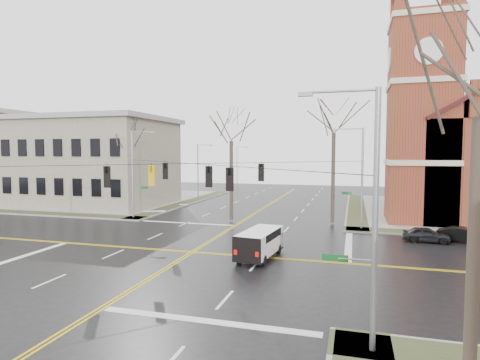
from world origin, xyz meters
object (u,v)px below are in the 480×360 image
(streetlight_north_a, at_px, (199,170))
(tree_se, at_px, (480,97))
(cargo_van, at_px, (261,241))
(tree_ne, at_px, (334,127))
(signal_pole_se, at_px, (370,213))
(tree_nw_near, at_px, (231,136))
(signal_pole_ne, at_px, (360,175))
(parked_car_a, at_px, (426,235))
(parked_car_b, at_px, (463,235))
(streetlight_north_b, at_px, (238,165))
(signal_pole_nw, at_px, (134,172))
(tree_nw_far, at_px, (129,142))

(streetlight_north_a, distance_m, tree_se, 48.39)
(cargo_van, xyz_separation_m, tree_ne, (3.94, 14.10, 8.35))
(signal_pole_se, xyz_separation_m, tree_nw_near, (-12.40, 24.27, 3.67))
(signal_pole_ne, distance_m, parked_car_a, 7.53)
(cargo_van, bearing_deg, parked_car_b, 37.79)
(streetlight_north_a, bearing_deg, parked_car_b, -33.34)
(streetlight_north_b, bearing_deg, signal_pole_nw, -91.05)
(streetlight_north_a, distance_m, parked_car_a, 33.84)
(signal_pole_nw, bearing_deg, tree_nw_far, 130.61)
(signal_pole_se, relative_size, tree_se, 0.77)
(signal_pole_nw, height_order, cargo_van, signal_pole_nw)
(tree_ne, bearing_deg, parked_car_b, -28.67)
(tree_ne, bearing_deg, signal_pole_nw, -172.82)
(tree_se, bearing_deg, streetlight_north_a, 120.74)
(signal_pole_ne, bearing_deg, signal_pole_nw, 180.00)
(signal_pole_ne, relative_size, tree_nw_near, 0.76)
(streetlight_north_b, distance_m, parked_car_b, 49.54)
(streetlight_north_a, xyz_separation_m, parked_car_b, (29.65, -19.50, -3.87))
(parked_car_b, xyz_separation_m, tree_ne, (-10.15, 5.55, 8.84))
(signal_pole_ne, relative_size, cargo_van, 1.79)
(signal_pole_nw, relative_size, signal_pole_se, 1.00)
(streetlight_north_b, bearing_deg, signal_pole_se, -69.73)
(streetlight_north_a, height_order, tree_ne, tree_ne)
(cargo_van, height_order, tree_nw_far, tree_nw_far)
(signal_pole_nw, xyz_separation_m, signal_pole_se, (22.64, -23.00, 0.00))
(signal_pole_se, relative_size, parked_car_b, 2.47)
(signal_pole_ne, distance_m, signal_pole_nw, 22.64)
(streetlight_north_a, xyz_separation_m, tree_se, (24.65, -41.45, 3.99))
(parked_car_b, distance_m, tree_se, 23.84)
(cargo_van, distance_m, tree_se, 17.78)
(streetlight_north_b, bearing_deg, parked_car_a, -56.11)
(signal_pole_nw, xyz_separation_m, tree_nw_far, (-1.92, 2.24, 3.13))
(streetlight_north_a, bearing_deg, signal_pole_se, -60.91)
(cargo_van, relative_size, parked_car_a, 1.44)
(tree_nw_near, bearing_deg, signal_pole_se, -62.94)
(signal_pole_nw, distance_m, streetlight_north_a, 16.52)
(parked_car_a, xyz_separation_m, tree_ne, (-7.44, 6.15, 8.84))
(signal_pole_ne, distance_m, streetlight_north_a, 27.48)
(parked_car_a, xyz_separation_m, parked_car_b, (2.71, 0.60, 0.01))
(signal_pole_nw, relative_size, streetlight_north_b, 1.12)
(tree_nw_far, bearing_deg, signal_pole_nw, -49.39)
(streetlight_north_b, xyz_separation_m, parked_car_b, (29.65, -39.50, -3.87))
(signal_pole_ne, height_order, parked_car_b, signal_pole_ne)
(streetlight_north_a, relative_size, tree_se, 0.68)
(signal_pole_se, xyz_separation_m, streetlight_north_b, (-21.97, 59.50, -0.48))
(tree_nw_near, bearing_deg, streetlight_north_a, 122.16)
(parked_car_b, relative_size, tree_ne, 0.28)
(parked_car_a, height_order, tree_nw_near, tree_nw_near)
(streetlight_north_b, distance_m, tree_nw_near, 36.74)
(signal_pole_ne, height_order, tree_nw_far, tree_nw_far)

